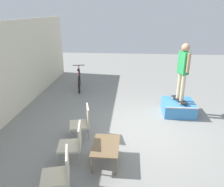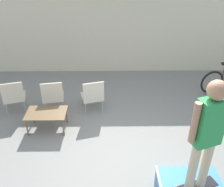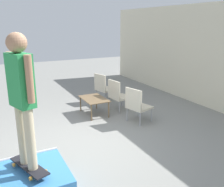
{
  "view_description": "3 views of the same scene",
  "coord_description": "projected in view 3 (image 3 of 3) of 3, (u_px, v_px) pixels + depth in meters",
  "views": [
    {
      "loc": [
        -5.67,
        0.49,
        3.27
      ],
      "look_at": [
        0.14,
        1.0,
        1.04
      ],
      "focal_mm": 35.0,
      "sensor_mm": 36.0,
      "label": 1
    },
    {
      "loc": [
        -0.12,
        -3.74,
        3.66
      ],
      "look_at": [
        -0.06,
        0.77,
        1.07
      ],
      "focal_mm": 40.0,
      "sensor_mm": 36.0,
      "label": 2
    },
    {
      "loc": [
        4.46,
        -1.51,
        2.45
      ],
      "look_at": [
        -0.15,
        0.83,
        0.98
      ],
      "focal_mm": 40.0,
      "sensor_mm": 36.0,
      "label": 3
    }
  ],
  "objects": [
    {
      "name": "patio_chair_left",
      "position": [
        103.0,
        87.0,
        7.94
      ],
      "size": [
        0.64,
        0.64,
        0.9
      ],
      "rotation": [
        0.0,
        0.0,
        3.41
      ],
      "color": "#99999E",
      "rests_on": "ground_plane"
    },
    {
      "name": "patio_chair_right",
      "position": [
        137.0,
        104.0,
        6.24
      ],
      "size": [
        0.64,
        0.64,
        0.9
      ],
      "rotation": [
        0.0,
        0.0,
        3.41
      ],
      "color": "#99999E",
      "rests_on": "ground_plane"
    },
    {
      "name": "skateboard_on_ramp",
      "position": [
        29.0,
        166.0,
        3.51
      ],
      "size": [
        0.79,
        0.45,
        0.07
      ],
      "rotation": [
        0.0,
        0.0,
        0.34
      ],
      "color": "black",
      "rests_on": "skate_ramp_box"
    },
    {
      "name": "skate_ramp_box",
      "position": [
        32.0,
        184.0,
        3.58
      ],
      "size": [
        1.04,
        1.02,
        0.44
      ],
      "color": "#3D84C6",
      "rests_on": "ground_plane"
    },
    {
      "name": "coffee_table",
      "position": [
        94.0,
        100.0,
        6.81
      ],
      "size": [
        0.91,
        0.6,
        0.46
      ],
      "color": "brown",
      "rests_on": "ground_plane"
    },
    {
      "name": "patio_chair_center",
      "position": [
        118.0,
        94.0,
        7.1
      ],
      "size": [
        0.6,
        0.6,
        0.9
      ],
      "rotation": [
        0.0,
        0.0,
        3.3
      ],
      "color": "#99999E",
      "rests_on": "ground_plane"
    },
    {
      "name": "ground_plane",
      "position": [
        80.0,
        146.0,
        5.15
      ],
      "size": [
        24.0,
        24.0,
        0.0
      ],
      "primitive_type": "plane",
      "color": "gray"
    },
    {
      "name": "person_skater",
      "position": [
        21.0,
        91.0,
        3.21
      ],
      "size": [
        0.54,
        0.31,
        1.82
      ],
      "rotation": [
        0.0,
        0.0,
        0.34
      ],
      "color": "#C6B793",
      "rests_on": "skateboard_on_ramp"
    }
  ]
}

